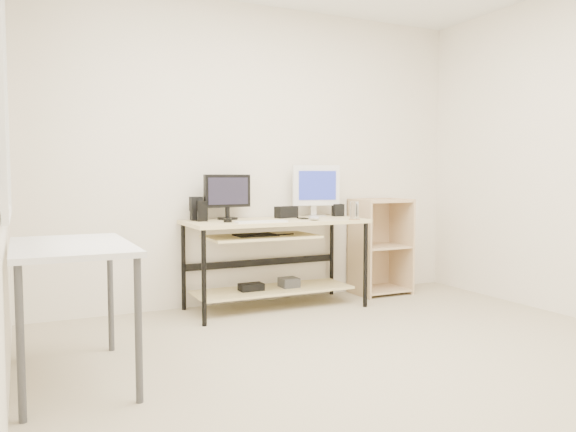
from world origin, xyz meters
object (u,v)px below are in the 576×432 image
at_px(side_table, 72,258).
at_px(black_monitor, 227,194).
at_px(audio_controller, 202,211).
at_px(desk, 272,245).
at_px(white_imac, 316,187).
at_px(shelf_unit, 378,246).

relative_size(side_table, black_monitor, 2.42).
xyz_separation_m(black_monitor, audio_controller, (-0.25, -0.10, -0.13)).
bearing_deg(desk, black_monitor, 150.34).
relative_size(black_monitor, white_imac, 0.89).
height_order(desk, shelf_unit, shelf_unit).
height_order(side_table, shelf_unit, shelf_unit).
height_order(shelf_unit, white_imac, white_imac).
distance_m(side_table, white_imac, 2.54).
bearing_deg(audio_controller, white_imac, 6.29).
bearing_deg(side_table, shelf_unit, 23.33).
relative_size(black_monitor, audio_controller, 2.51).
bearing_deg(white_imac, desk, -147.53).
xyz_separation_m(white_imac, audio_controller, (-1.10, -0.11, -0.19)).
distance_m(desk, black_monitor, 0.57).
relative_size(side_table, audio_controller, 6.07).
bearing_deg(side_table, audio_controller, 46.89).
xyz_separation_m(side_table, audio_controller, (1.08, 1.15, 0.16)).
bearing_deg(desk, shelf_unit, 7.77).
bearing_deg(audio_controller, black_monitor, 21.79).
distance_m(desk, side_table, 1.97).
bearing_deg(shelf_unit, desk, -172.23).
height_order(black_monitor, audio_controller, black_monitor).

